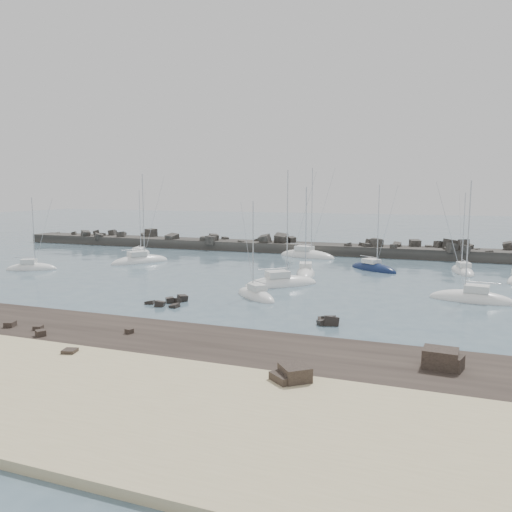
{
  "coord_description": "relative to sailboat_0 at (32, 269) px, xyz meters",
  "views": [
    {
      "loc": [
        22.7,
        -53.91,
        11.91
      ],
      "look_at": [
        -1.8,
        12.0,
        2.57
      ],
      "focal_mm": 35.0,
      "sensor_mm": 36.0,
      "label": 1
    }
  ],
  "objects": [
    {
      "name": "sailboat_3",
      "position": [
        35.13,
        28.4,
        0.01
      ],
      "size": [
        11.23,
        5.79,
        16.92
      ],
      "color": "white",
      "rests_on": "ground"
    },
    {
      "name": "sailboat_8",
      "position": [
        60.88,
        0.02,
        0.01
      ],
      "size": [
        9.09,
        3.98,
        14.0
      ],
      "color": "white",
      "rests_on": "ground"
    },
    {
      "name": "sailboat_5",
      "position": [
        39.77,
        9.87,
        0.0
      ],
      "size": [
        4.51,
        8.79,
        13.4
      ],
      "color": "white",
      "rests_on": "ground"
    },
    {
      "name": "sand_strip",
      "position": [
        34.67,
        -35.61,
        -0.15
      ],
      "size": [
        140.0,
        14.0,
        1.0
      ],
      "primitive_type": "cube",
      "color": "beige",
      "rests_on": "ground"
    },
    {
      "name": "sailboat_7",
      "position": [
        48.14,
        17.86,
        -0.01
      ],
      "size": [
        8.55,
        7.34,
        13.67
      ],
      "color": "#0F1C40",
      "rests_on": "ground"
    },
    {
      "name": "breakwater",
      "position": [
        27.84,
        34.39,
        0.19
      ],
      "size": [
        115.0,
        7.1,
        5.16
      ],
      "color": "#2B2926",
      "rests_on": "ground"
    },
    {
      "name": "rock_cluster_far",
      "position": [
        48.31,
        -14.41,
        0.04
      ],
      "size": [
        2.43,
        2.82,
        1.31
      ],
      "color": "black",
      "rests_on": "ground"
    },
    {
      "name": "sailboat_0",
      "position": [
        0.0,
        0.0,
        0.0
      ],
      "size": [
        7.55,
        5.37,
        11.77
      ],
      "color": "white",
      "rests_on": "ground"
    },
    {
      "name": "rock_shelf",
      "position": [
        34.97,
        -25.63,
        -0.13
      ],
      "size": [
        140.0,
        12.0,
        1.96
      ],
      "color": "black",
      "rests_on": "ground"
    },
    {
      "name": "sailboat_9",
      "position": [
        60.63,
        19.78,
        -0.01
      ],
      "size": [
        4.2,
        8.21,
        12.49
      ],
      "color": "white",
      "rests_on": "ground"
    },
    {
      "name": "sailboat_2",
      "position": [
        11.03,
        12.15,
        0.01
      ],
      "size": [
        7.99,
        9.96,
        15.67
      ],
      "color": "white",
      "rests_on": "ground"
    },
    {
      "name": "sailboat_1",
      "position": [
        5.78,
        19.99,
        -0.02
      ],
      "size": [
        4.24,
        8.46,
        12.77
      ],
      "color": "white",
      "rests_on": "ground"
    },
    {
      "name": "sailboat_6",
      "position": [
        38.88,
        1.23,
        0.01
      ],
      "size": [
        9.37,
        8.72,
        15.48
      ],
      "color": "white",
      "rests_on": "ground"
    },
    {
      "name": "sailboat_4",
      "position": [
        38.36,
        -6.45,
        -0.0
      ],
      "size": [
        6.99,
        6.38,
        11.62
      ],
      "color": "white",
      "rests_on": "ground"
    },
    {
      "name": "ground",
      "position": [
        34.67,
        -3.61,
        -0.15
      ],
      "size": [
        400.0,
        400.0,
        0.0
      ],
      "primitive_type": "plane",
      "color": "#486271",
      "rests_on": "ground"
    },
    {
      "name": "rock_cluster_near",
      "position": [
        30.86,
        -12.56,
        -0.01
      ],
      "size": [
        4.37,
        4.11,
        1.24
      ],
      "color": "black",
      "rests_on": "ground"
    }
  ]
}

